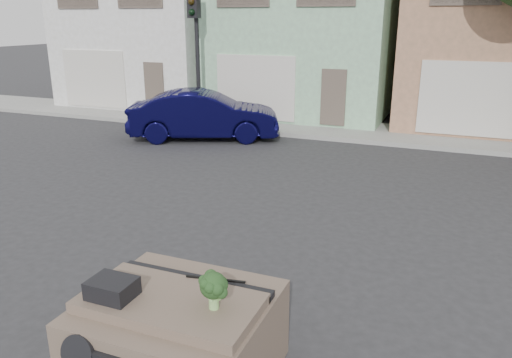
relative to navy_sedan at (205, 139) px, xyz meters
The scene contains 11 objects.
ground_plane 9.38m from the navy_sedan, 55.52° to the right, with size 120.00×120.00×0.00m, color #303033.
sidewalk 5.99m from the navy_sedan, 27.53° to the left, with size 40.00×3.00×0.15m, color gray.
townhouse_white 9.61m from the navy_sedan, 130.06° to the left, with size 7.20×8.20×7.55m, color white.
townhouse_mint 7.96m from the navy_sedan, 75.03° to the left, with size 7.20×8.20×7.55m, color #97C9A0.
townhouse_tan 12.11m from the navy_sedan, 36.01° to the left, with size 7.20×8.20×7.55m, color #AD7C5C.
navy_sedan is the anchor object (origin of this frame).
traffic_signal 3.32m from the navy_sedan, 123.96° to the left, with size 0.40×0.40×5.10m, color black.
car_dashboard 11.99m from the navy_sedan, 63.68° to the right, with size 2.00×1.80×1.12m, color brown.
instrument_hump 12.11m from the navy_sedan, 66.89° to the right, with size 0.48×0.38×0.20m, color black.
wiper_arm 11.82m from the navy_sedan, 61.63° to the right, with size 0.70×0.03×0.02m, color black.
broccoli 12.41m from the navy_sedan, 61.79° to the right, with size 0.34×0.34×0.41m, color #1C3817.
Camera 1 is at (2.60, -7.12, 3.96)m, focal length 35.00 mm.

